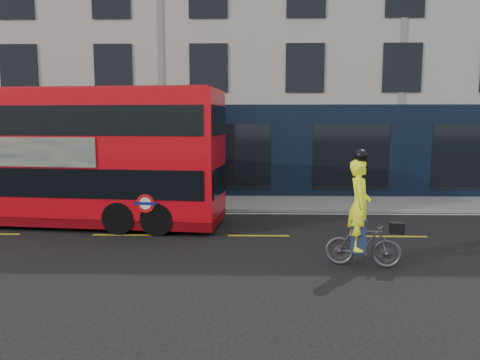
{
  "coord_description": "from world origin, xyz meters",
  "views": [
    {
      "loc": [
        3.78,
        -11.88,
        3.41
      ],
      "look_at": [
        3.43,
        2.68,
        1.5
      ],
      "focal_mm": 35.0,
      "sensor_mm": 36.0,
      "label": 1
    }
  ],
  "objects": [
    {
      "name": "building_terrace",
      "position": [
        0.0,
        12.94,
        7.49
      ],
      "size": [
        50.0,
        10.07,
        15.0
      ],
      "color": "#A7A69E",
      "rests_on": "ground"
    },
    {
      "name": "kerb",
      "position": [
        0.0,
        5.0,
        0.07
      ],
      "size": [
        60.0,
        0.12,
        0.13
      ],
      "primitive_type": "cube",
      "color": "gray",
      "rests_on": "ground"
    },
    {
      "name": "bus",
      "position": [
        -2.49,
        2.97,
        2.23
      ],
      "size": [
        10.96,
        3.56,
        4.34
      ],
      "rotation": [
        0.0,
        0.0,
        -0.11
      ],
      "color": "red",
      "rests_on": "ground"
    },
    {
      "name": "ground",
      "position": [
        0.0,
        0.0,
        0.0
      ],
      "size": [
        120.0,
        120.0,
        0.0
      ],
      "primitive_type": "plane",
      "color": "black",
      "rests_on": "ground"
    },
    {
      "name": "road_edge_line",
      "position": [
        0.0,
        4.7,
        0.0
      ],
      "size": [
        58.0,
        0.1,
        0.01
      ],
      "primitive_type": "cube",
      "color": "silver",
      "rests_on": "ground"
    },
    {
      "name": "lane_dashes",
      "position": [
        0.0,
        1.5,
        0.0
      ],
      "size": [
        58.0,
        0.12,
        0.01
      ],
      "primitive_type": null,
      "color": "gold",
      "rests_on": "ground"
    },
    {
      "name": "cyclist",
      "position": [
        6.33,
        -1.29,
        0.97
      ],
      "size": [
        1.79,
        0.86,
        2.73
      ],
      "rotation": [
        0.0,
        0.0,
        -0.21
      ],
      "color": "#484A4D",
      "rests_on": "ground"
    },
    {
      "name": "pavement",
      "position": [
        0.0,
        6.5,
        0.06
      ],
      "size": [
        60.0,
        3.0,
        0.12
      ],
      "primitive_type": "cube",
      "color": "gray",
      "rests_on": "ground"
    }
  ]
}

